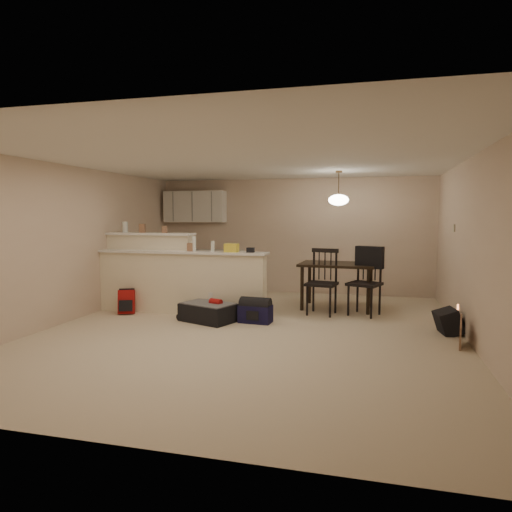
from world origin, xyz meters
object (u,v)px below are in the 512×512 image
(red_backpack, at_px, (127,302))
(navy_duffel, at_px, (255,314))
(dining_chair_far, at_px, (364,282))
(dining_chair_near, at_px, (322,282))
(pendant_lamp, at_px, (338,199))
(black_daypack, at_px, (448,322))
(suitcase, at_px, (208,313))
(dining_table, at_px, (337,269))

(red_backpack, distance_m, navy_duffel, 2.33)
(dining_chair_far, bearing_deg, navy_duffel, -128.33)
(dining_chair_near, height_order, navy_duffel, dining_chair_near)
(pendant_lamp, relative_size, black_daypack, 1.58)
(suitcase, bearing_deg, dining_chair_far, 45.12)
(suitcase, distance_m, black_daypack, 3.62)
(navy_duffel, bearing_deg, suitcase, -167.34)
(suitcase, relative_size, navy_duffel, 1.64)
(dining_chair_far, relative_size, black_daypack, 2.94)
(dining_chair_far, xyz_separation_m, black_daypack, (1.20, -0.97, -0.40))
(dining_chair_near, height_order, black_daypack, dining_chair_near)
(dining_chair_far, bearing_deg, pendant_lamp, 158.22)
(dining_chair_near, xyz_separation_m, red_backpack, (-3.28, -0.79, -0.36))
(navy_duffel, bearing_deg, pendant_lamp, 55.48)
(dining_chair_far, distance_m, red_backpack, 4.11)
(dining_table, relative_size, pendant_lamp, 2.23)
(red_backpack, bearing_deg, dining_table, -0.92)
(dining_chair_near, xyz_separation_m, dining_chair_far, (0.71, 0.11, 0.01))
(dining_chair_near, height_order, dining_chair_far, dining_chair_far)
(pendant_lamp, distance_m, dining_chair_far, 1.57)
(dining_table, height_order, dining_chair_far, dining_chair_far)
(dining_table, relative_size, suitcase, 1.65)
(dining_table, bearing_deg, black_daypack, -37.17)
(navy_duffel, bearing_deg, dining_chair_far, 35.12)
(dining_chair_near, bearing_deg, dining_table, 77.92)
(red_backpack, bearing_deg, suitcase, -28.84)
(navy_duffel, bearing_deg, red_backpack, -177.25)
(dining_table, distance_m, pendant_lamp, 1.26)
(suitcase, distance_m, red_backpack, 1.58)
(dining_table, distance_m, red_backpack, 3.80)
(suitcase, bearing_deg, dining_chair_near, 50.64)
(red_backpack, xyz_separation_m, navy_duffel, (2.33, -0.08, -0.07))
(black_daypack, bearing_deg, navy_duffel, 80.62)
(dining_table, relative_size, dining_chair_near, 1.23)
(dining_chair_far, height_order, suitcase, dining_chair_far)
(dining_table, xyz_separation_m, dining_chair_far, (0.49, -0.46, -0.16))
(dining_chair_near, distance_m, suitcase, 2.01)
(dining_chair_near, relative_size, navy_duffel, 2.20)
(dining_chair_near, height_order, suitcase, dining_chair_near)
(pendant_lamp, xyz_separation_m, black_daypack, (1.69, -1.43, -1.82))
(dining_chair_far, height_order, navy_duffel, dining_chair_far)
(suitcase, relative_size, red_backpack, 2.05)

